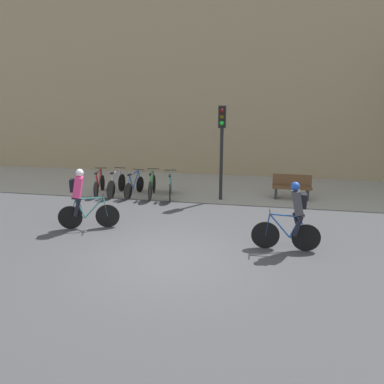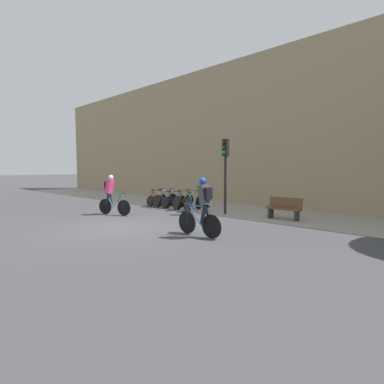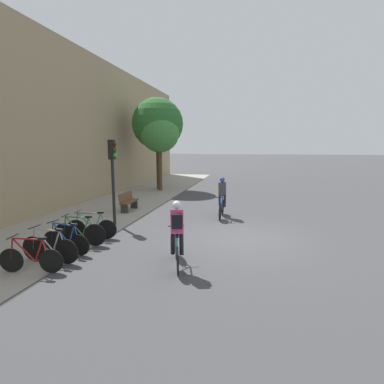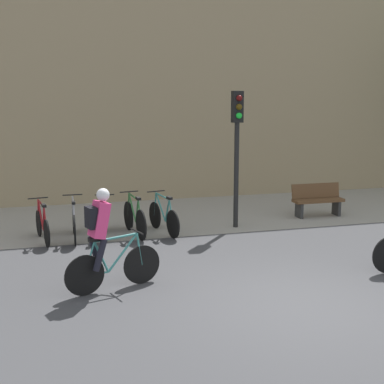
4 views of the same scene
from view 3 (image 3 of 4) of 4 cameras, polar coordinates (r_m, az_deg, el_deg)
name	(u,v)px [view 3 (image 3 of 4)]	position (r m, az deg, el deg)	size (l,w,h in m)	color
ground	(240,238)	(10.55, 9.11, -8.73)	(200.00, 200.00, 0.00)	#3D3D3F
kerb_strip	(66,227)	(12.79, -22.89, -6.17)	(44.00, 4.50, 0.01)	gray
building_facade	(1,118)	(14.07, -32.66, 11.78)	(44.00, 0.60, 8.44)	#9E8966
cyclist_pink	(177,233)	(7.73, -2.91, -7.86)	(1.70, 0.64, 1.79)	black
cyclist_grey	(222,196)	(13.32, 5.74, -0.78)	(1.73, 0.46, 1.80)	black
parked_bike_0	(31,258)	(8.66, -28.31, -10.99)	(0.46, 1.63, 0.94)	black
parked_bike_1	(50,248)	(9.16, -25.45, -9.57)	(0.46, 1.75, 0.98)	black
parked_bike_2	(66,241)	(9.70, -22.89, -8.53)	(0.46, 1.65, 0.94)	black
parked_bike_3	(80,233)	(10.25, -20.63, -7.29)	(0.46, 1.72, 0.99)	black
parked_bike_4	(92,227)	(10.83, -18.60, -6.42)	(0.52, 1.69, 0.97)	black
traffic_light_pole	(113,166)	(12.17, -14.86, 4.75)	(0.26, 0.30, 3.39)	black
bench	(128,201)	(14.96, -12.05, -1.75)	(1.41, 0.44, 0.89)	brown
street_tree_0	(158,124)	(21.90, -6.58, 12.76)	(3.63, 3.63, 6.50)	#4C3823
street_tree_1	(160,133)	(21.21, -6.20, 11.10)	(2.74, 2.74, 5.41)	#4C3823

